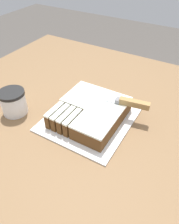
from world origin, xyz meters
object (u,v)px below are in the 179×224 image
at_px(cake, 91,112).
at_px(knife, 126,102).
at_px(coffee_cup, 13,102).
at_px(cake_board, 90,119).

height_order(cake, knife, knife).
relative_size(knife, coffee_cup, 2.87).
relative_size(cake_board, knife, 1.14).
distance_m(cake, knife, 0.13).
distance_m(cake_board, knife, 0.15).
height_order(cake_board, coffee_cup, coffee_cup).
xyz_separation_m(cake_board, cake, (0.00, 0.00, 0.03)).
bearing_deg(coffee_cup, knife, 25.74).
bearing_deg(cake, cake_board, -131.07).
bearing_deg(coffee_cup, cake, 22.29).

